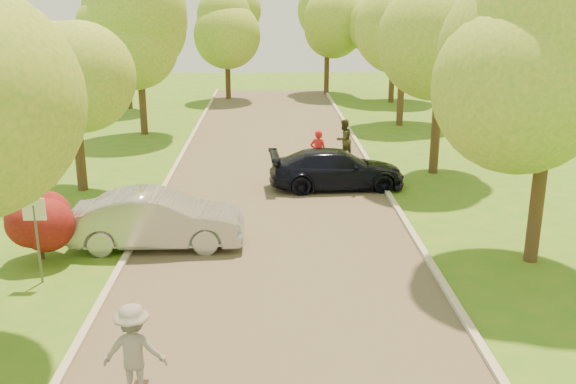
{
  "coord_description": "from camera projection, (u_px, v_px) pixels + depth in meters",
  "views": [
    {
      "loc": [
        -0.15,
        -10.69,
        6.75
      ],
      "look_at": [
        0.37,
        7.22,
        1.3
      ],
      "focal_mm": 40.0,
      "sensor_mm": 36.0,
      "label": 1
    }
  ],
  "objects": [
    {
      "name": "person_olive",
      "position": [
        344.0,
        139.0,
        27.71
      ],
      "size": [
        1.07,
        1.05,
        1.74
      ],
      "primitive_type": "imported",
      "rotation": [
        0.0,
        0.0,
        3.86
      ],
      "color": "#31331E",
      "rests_on": "ground"
    },
    {
      "name": "red_shrub",
      "position": [
        38.0,
        220.0,
        16.95
      ],
      "size": [
        1.7,
        1.7,
        1.95
      ],
      "color": "#382619",
      "rests_on": "ground"
    },
    {
      "name": "tree_bg_d",
      "position": [
        331.0,
        19.0,
        45.19
      ],
      "size": [
        5.12,
        5.0,
        7.72
      ],
      "color": "#382619",
      "rests_on": "ground"
    },
    {
      "name": "tree_l_midb",
      "position": [
        76.0,
        63.0,
        22.14
      ],
      "size": [
        4.3,
        4.2,
        6.62
      ],
      "color": "#382619",
      "rests_on": "ground"
    },
    {
      "name": "person_striped",
      "position": [
        318.0,
        152.0,
        25.21
      ],
      "size": [
        0.75,
        0.6,
        1.81
      ],
      "primitive_type": "imported",
      "rotation": [
        0.0,
        0.0,
        2.87
      ],
      "color": "red",
      "rests_on": "ground"
    },
    {
      "name": "tree_l_far",
      "position": [
        142.0,
        25.0,
        31.46
      ],
      "size": [
        4.92,
        4.8,
        7.79
      ],
      "color": "#382619",
      "rests_on": "ground"
    },
    {
      "name": "curb_right",
      "position": [
        405.0,
        222.0,
        19.93
      ],
      "size": [
        0.18,
        60.0,
        0.12
      ],
      "primitive_type": "cube",
      "color": "#B2AD9E",
      "rests_on": "ground"
    },
    {
      "name": "silver_sedan",
      "position": [
        158.0,
        220.0,
        17.93
      ],
      "size": [
        4.83,
        1.75,
        1.58
      ],
      "primitive_type": "imported",
      "rotation": [
        0.0,
        0.0,
        1.59
      ],
      "color": "#9FA0A4",
      "rests_on": "ground"
    },
    {
      "name": "curb_left",
      "position": [
        144.0,
        224.0,
        19.71
      ],
      "size": [
        0.18,
        60.0,
        0.12
      ],
      "primitive_type": "cube",
      "color": "#B2AD9E",
      "rests_on": "ground"
    },
    {
      "name": "street_sign",
      "position": [
        35.0,
        223.0,
        15.4
      ],
      "size": [
        0.55,
        0.06,
        2.17
      ],
      "color": "#59595E",
      "rests_on": "ground"
    },
    {
      "name": "tree_bg_c",
      "position": [
        230.0,
        24.0,
        43.17
      ],
      "size": [
        4.92,
        4.8,
        7.33
      ],
      "color": "#382619",
      "rests_on": "ground"
    },
    {
      "name": "tree_r_mida",
      "position": [
        564.0,
        49.0,
        15.55
      ],
      "size": [
        5.13,
        5.0,
        7.95
      ],
      "color": "#382619",
      "rests_on": "ground"
    },
    {
      "name": "tree_bg_b",
      "position": [
        398.0,
        17.0,
        41.41
      ],
      "size": [
        5.12,
        5.0,
        7.95
      ],
      "color": "#382619",
      "rests_on": "ground"
    },
    {
      "name": "ground",
      "position": [
        279.0,
        368.0,
        12.19
      ],
      "size": [
        100.0,
        100.0,
        0.0
      ],
      "primitive_type": "plane",
      "color": "#34701A",
      "rests_on": "ground"
    },
    {
      "name": "skateboarder",
      "position": [
        134.0,
        351.0,
        10.95
      ],
      "size": [
        1.11,
        0.64,
        1.71
      ],
      "primitive_type": "imported",
      "rotation": [
        0.0,
        0.0,
        3.14
      ],
      "color": "gray",
      "rests_on": "longboard"
    },
    {
      "name": "road",
      "position": [
        275.0,
        225.0,
        19.84
      ],
      "size": [
        8.0,
        60.0,
        0.01
      ],
      "primitive_type": "cube",
      "color": "#4C4438",
      "rests_on": "ground"
    },
    {
      "name": "tree_r_far",
      "position": [
        409.0,
        16.0,
        33.64
      ],
      "size": [
        5.33,
        5.2,
        8.34
      ],
      "color": "#382619",
      "rests_on": "ground"
    },
    {
      "name": "dark_sedan",
      "position": [
        337.0,
        169.0,
        23.5
      ],
      "size": [
        5.07,
        2.33,
        1.44
      ],
      "primitive_type": "imported",
      "rotation": [
        0.0,
        0.0,
        1.64
      ],
      "color": "black",
      "rests_on": "ground"
    },
    {
      "name": "tree_bg_a",
      "position": [
        127.0,
        22.0,
        39.09
      ],
      "size": [
        5.12,
        5.0,
        7.72
      ],
      "color": "#382619",
      "rests_on": "ground"
    },
    {
      "name": "tree_r_midb",
      "position": [
        446.0,
        49.0,
        24.34
      ],
      "size": [
        4.51,
        4.4,
        7.01
      ],
      "color": "#382619",
      "rests_on": "ground"
    }
  ]
}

